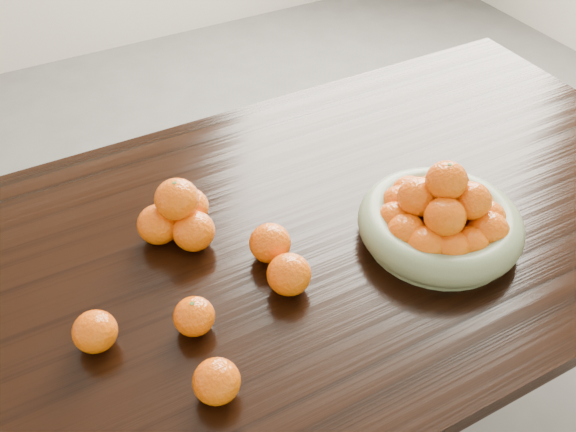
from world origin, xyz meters
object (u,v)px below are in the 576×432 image
dining_table (282,270)px  loose_orange_0 (194,316)px  orange_pyramid (179,215)px  fruit_bowl (441,218)px

dining_table → loose_orange_0: size_ratio=26.97×
orange_pyramid → loose_orange_0: 0.25m
dining_table → orange_pyramid: 0.25m
fruit_bowl → loose_orange_0: bearing=178.2°
dining_table → fruit_bowl: 0.35m
dining_table → loose_orange_0: bearing=-152.0°
dining_table → fruit_bowl: bearing=-26.9°
fruit_bowl → orange_pyramid: 0.53m
fruit_bowl → loose_orange_0: (-0.53, 0.02, -0.02)m
orange_pyramid → loose_orange_0: bearing=-106.0°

